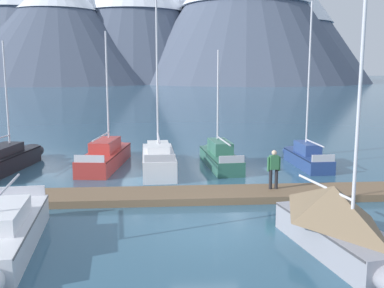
% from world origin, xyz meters
% --- Properties ---
extents(ground_plane, '(700.00, 700.00, 0.00)m').
position_xyz_m(ground_plane, '(0.00, 0.00, 0.00)').
color(ground_plane, '#335B75').
extents(mountain_west_summit, '(89.24, 89.24, 62.20)m').
position_xyz_m(mountain_west_summit, '(-52.03, 181.28, 33.26)').
color(mountain_west_summit, slate).
rests_on(mountain_west_summit, ground).
extents(mountain_central_massif, '(85.13, 85.13, 42.85)m').
position_xyz_m(mountain_central_massif, '(-37.03, 167.14, 22.11)').
color(mountain_central_massif, '#4C566B').
rests_on(mountain_central_massif, ground).
extents(mountain_shoulder_ridge, '(73.97, 73.97, 61.80)m').
position_xyz_m(mountain_shoulder_ridge, '(-7.74, 177.61, 33.02)').
color(mountain_shoulder_ridge, '#4C566B').
rests_on(mountain_shoulder_ridge, ground).
extents(mountain_east_summit, '(75.86, 75.86, 66.52)m').
position_xyz_m(mountain_east_summit, '(11.08, 196.88, 35.59)').
color(mountain_east_summit, '#4C566B').
rests_on(mountain_east_summit, ground).
extents(mountain_north_horn, '(68.74, 68.74, 48.81)m').
position_xyz_m(mountain_north_horn, '(52.41, 167.39, 25.97)').
color(mountain_north_horn, slate).
rests_on(mountain_north_horn, ground).
extents(dock, '(21.42, 2.54, 0.30)m').
position_xyz_m(dock, '(0.00, 4.00, 0.15)').
color(dock, brown).
rests_on(dock, ground).
extents(sailboat_nearest_berth, '(2.91, 7.84, 6.88)m').
position_xyz_m(sailboat_nearest_berth, '(-9.68, 10.51, 0.57)').
color(sailboat_nearest_berth, black).
rests_on(sailboat_nearest_berth, ground).
extents(sailboat_second_berth, '(2.19, 6.88, 7.65)m').
position_xyz_m(sailboat_second_berth, '(-6.28, -1.40, 0.57)').
color(sailboat_second_berth, silver).
rests_on(sailboat_second_berth, ground).
extents(sailboat_mid_dock_port, '(2.64, 7.45, 7.48)m').
position_xyz_m(sailboat_mid_dock_port, '(-4.37, 11.17, 0.59)').
color(sailboat_mid_dock_port, '#B2332D').
rests_on(sailboat_mid_dock_port, ground).
extents(sailboat_mid_dock_starboard, '(1.73, 7.07, 8.99)m').
position_xyz_m(sailboat_mid_dock_starboard, '(-1.51, 9.85, 0.64)').
color(sailboat_mid_dock_starboard, white).
rests_on(sailboat_mid_dock_starboard, ground).
extents(sailboat_far_berth, '(1.78, 6.71, 6.45)m').
position_xyz_m(sailboat_far_berth, '(1.93, 10.61, 0.55)').
color(sailboat_far_berth, '#336B56').
rests_on(sailboat_far_berth, ground).
extents(sailboat_outer_slip, '(2.62, 6.23, 8.18)m').
position_xyz_m(sailboat_outer_slip, '(3.64, -2.14, 0.92)').
color(sailboat_outer_slip, '#93939E').
rests_on(sailboat_outer_slip, ground).
extents(sailboat_end_of_dock, '(1.44, 5.82, 8.99)m').
position_xyz_m(sailboat_end_of_dock, '(6.84, 10.23, 0.54)').
color(sailboat_end_of_dock, navy).
rests_on(sailboat_end_of_dock, ground).
extents(person_on_dock, '(0.59, 0.25, 1.69)m').
position_xyz_m(person_on_dock, '(3.35, 4.15, 1.26)').
color(person_on_dock, '#232328').
rests_on(person_on_dock, dock).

